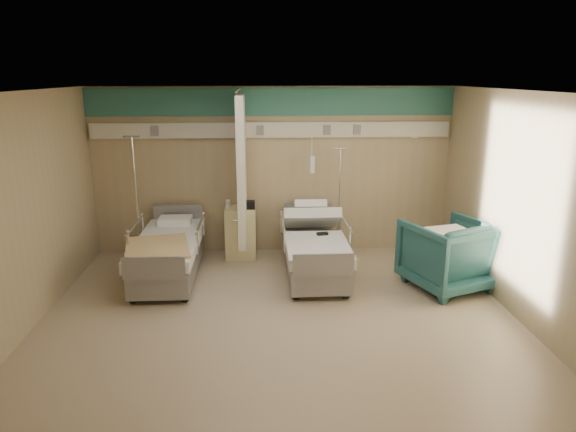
{
  "coord_description": "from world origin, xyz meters",
  "views": [
    {
      "loc": [
        -0.22,
        -6.04,
        2.99
      ],
      "look_at": [
        0.16,
        0.6,
        1.14
      ],
      "focal_mm": 32.0,
      "sensor_mm": 36.0,
      "label": 1
    }
  ],
  "objects_px": {
    "bed_left": "(169,258)",
    "visitor_armchair": "(448,255)",
    "bedside_cabinet": "(241,232)",
    "iv_stand_left": "(140,237)",
    "iv_stand_right": "(338,233)",
    "bed_right": "(314,255)"
  },
  "relations": [
    {
      "from": "bed_left",
      "to": "bedside_cabinet",
      "type": "bearing_deg",
      "value": 40.6
    },
    {
      "from": "bed_right",
      "to": "visitor_armchair",
      "type": "relative_size",
      "value": 1.96
    },
    {
      "from": "bed_right",
      "to": "bed_left",
      "type": "xyz_separation_m",
      "value": [
        -2.2,
        0.0,
        0.0
      ]
    },
    {
      "from": "bed_left",
      "to": "iv_stand_left",
      "type": "distance_m",
      "value": 0.95
    },
    {
      "from": "bed_right",
      "to": "bed_left",
      "type": "distance_m",
      "value": 2.2
    },
    {
      "from": "iv_stand_right",
      "to": "iv_stand_left",
      "type": "relative_size",
      "value": 0.88
    },
    {
      "from": "iv_stand_right",
      "to": "bed_left",
      "type": "bearing_deg",
      "value": -161.05
    },
    {
      "from": "bed_right",
      "to": "iv_stand_left",
      "type": "xyz_separation_m",
      "value": [
        -2.79,
        0.74,
        0.11
      ]
    },
    {
      "from": "iv_stand_left",
      "to": "bed_left",
      "type": "bearing_deg",
      "value": -51.41
    },
    {
      "from": "bed_left",
      "to": "visitor_armchair",
      "type": "bearing_deg",
      "value": -8.19
    },
    {
      "from": "bed_left",
      "to": "iv_stand_right",
      "type": "bearing_deg",
      "value": 18.95
    },
    {
      "from": "bed_left",
      "to": "iv_stand_left",
      "type": "relative_size",
      "value": 1.04
    },
    {
      "from": "bed_right",
      "to": "bedside_cabinet",
      "type": "bearing_deg",
      "value": 141.95
    },
    {
      "from": "visitor_armchair",
      "to": "bed_right",
      "type": "bearing_deg",
      "value": -38.37
    },
    {
      "from": "bed_left",
      "to": "iv_stand_left",
      "type": "xyz_separation_m",
      "value": [
        -0.59,
        0.74,
        0.11
      ]
    },
    {
      "from": "bed_left",
      "to": "bedside_cabinet",
      "type": "distance_m",
      "value": 1.39
    },
    {
      "from": "bed_left",
      "to": "iv_stand_right",
      "type": "xyz_separation_m",
      "value": [
        2.7,
        0.93,
        0.06
      ]
    },
    {
      "from": "bedside_cabinet",
      "to": "iv_stand_right",
      "type": "distance_m",
      "value": 1.65
    },
    {
      "from": "bed_left",
      "to": "iv_stand_right",
      "type": "distance_m",
      "value": 2.86
    },
    {
      "from": "visitor_armchair",
      "to": "iv_stand_right",
      "type": "bearing_deg",
      "value": -69.09
    },
    {
      "from": "bed_left",
      "to": "visitor_armchair",
      "type": "height_order",
      "value": "visitor_armchair"
    },
    {
      "from": "visitor_armchair",
      "to": "iv_stand_right",
      "type": "distance_m",
      "value": 2.03
    }
  ]
}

